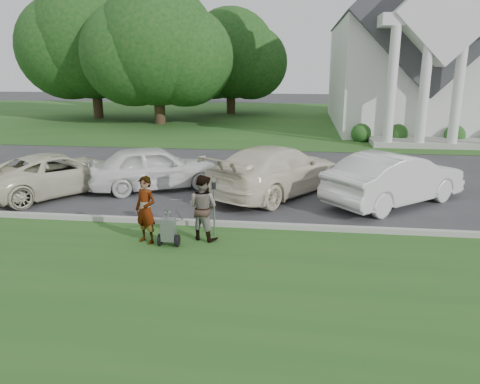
% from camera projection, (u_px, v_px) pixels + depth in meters
% --- Properties ---
extents(ground, '(120.00, 120.00, 0.00)m').
position_uv_depth(ground, '(213.00, 233.00, 11.92)').
color(ground, '#333335').
rests_on(ground, ground).
extents(grass_strip, '(80.00, 7.00, 0.01)m').
position_uv_depth(grass_strip, '(184.00, 287.00, 9.05)').
color(grass_strip, '#24571D').
rests_on(grass_strip, ground).
extents(church_lawn, '(80.00, 30.00, 0.01)m').
position_uv_depth(church_lawn, '(274.00, 118.00, 37.75)').
color(church_lawn, '#24571D').
rests_on(church_lawn, ground).
extents(curb, '(80.00, 0.18, 0.15)m').
position_uv_depth(curb, '(216.00, 224.00, 12.43)').
color(curb, '#9E9E93').
rests_on(curb, ground).
extents(church, '(9.19, 19.00, 24.10)m').
position_uv_depth(church, '(407.00, 37.00, 31.35)').
color(church, white).
rests_on(church, ground).
extents(tree_left, '(10.63, 8.40, 9.71)m').
position_uv_depth(tree_left, '(157.00, 51.00, 32.61)').
color(tree_left, '#332316').
rests_on(tree_left, ground).
extents(tree_far, '(11.64, 9.20, 10.73)m').
position_uv_depth(tree_far, '(93.00, 44.00, 36.08)').
color(tree_far, '#332316').
rests_on(tree_far, ground).
extents(tree_back, '(9.61, 7.60, 8.89)m').
position_uv_depth(tree_back, '(231.00, 58.00, 39.87)').
color(tree_back, '#332316').
rests_on(tree_back, ground).
extents(striping_cart, '(0.50, 0.98, 0.91)m').
position_uv_depth(striping_cart, '(169.00, 230.00, 11.01)').
color(striping_cart, black).
rests_on(striping_cart, ground).
extents(person_left, '(0.70, 0.61, 1.63)m').
position_uv_depth(person_left, '(146.00, 210.00, 11.10)').
color(person_left, '#999999').
rests_on(person_left, ground).
extents(person_right, '(0.95, 0.85, 1.61)m').
position_uv_depth(person_right, '(203.00, 208.00, 11.32)').
color(person_right, '#999999').
rests_on(person_right, ground).
extents(parking_meter_near, '(0.10, 0.09, 1.41)m').
position_uv_depth(parking_meter_near, '(214.00, 202.00, 11.54)').
color(parking_meter_near, gray).
rests_on(parking_meter_near, ground).
extents(car_a, '(4.63, 5.24, 1.35)m').
position_uv_depth(car_a, '(58.00, 173.00, 15.52)').
color(car_a, beige).
rests_on(car_a, ground).
extents(car_b, '(4.76, 3.61, 1.51)m').
position_uv_depth(car_b, '(154.00, 167.00, 16.02)').
color(car_b, white).
rests_on(car_b, ground).
extents(car_c, '(4.93, 5.86, 1.61)m').
position_uv_depth(car_c, '(278.00, 170.00, 15.39)').
color(car_c, white).
rests_on(car_c, ground).
extents(car_d, '(4.74, 4.46, 1.59)m').
position_uv_depth(car_d, '(395.00, 179.00, 14.28)').
color(car_d, silver).
rests_on(car_d, ground).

